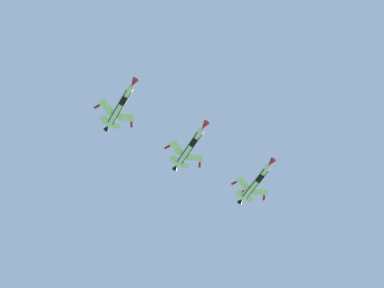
# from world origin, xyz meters

# --- Properties ---
(fighter_jet_lead) EXTENTS (14.58, 11.09, 4.34)m
(fighter_jet_lead) POSITION_xyz_m (-24.78, 81.11, 121.55)
(fighter_jet_lead) COLOR white
(fighter_jet_left_wing) EXTENTS (14.58, 11.07, 4.38)m
(fighter_jet_left_wing) POSITION_xyz_m (-33.85, 62.52, 120.28)
(fighter_jet_left_wing) COLOR white
(fighter_jet_right_wing) EXTENTS (14.58, 11.09, 4.35)m
(fighter_jet_right_wing) POSITION_xyz_m (-43.07, 44.88, 121.81)
(fighter_jet_right_wing) COLOR white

